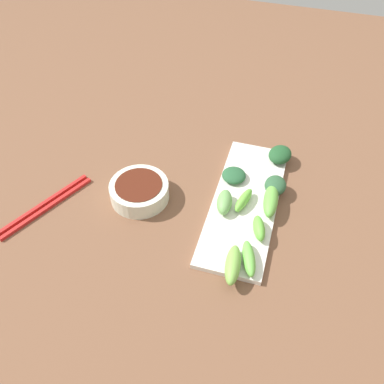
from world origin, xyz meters
The scene contains 13 objects.
tabletop centered at (0.00, 0.00, 0.01)m, with size 2.10×2.10×0.02m, color brown.
sauce_bowl centered at (-0.10, -0.03, 0.04)m, with size 0.13×0.13×0.04m.
serving_plate centered at (0.12, 0.01, 0.03)m, with size 0.14×0.38×0.01m, color silver.
broccoli_stalk_0 centered at (0.16, -0.14, 0.04)m, with size 0.02×0.08×0.02m, color #67BA48.
broccoli_stalk_1 centered at (0.12, 0.00, 0.04)m, with size 0.02×0.07×0.03m, color #6AB73F.
broccoli_leafy_2 centered at (0.17, 0.16, 0.05)m, with size 0.05×0.06×0.03m, color #1F4E27.
broccoli_stalk_3 centered at (0.14, -0.17, 0.05)m, with size 0.03×0.09×0.03m, color #79B34A.
broccoli_leafy_4 centered at (0.18, 0.06, 0.05)m, with size 0.05×0.06×0.03m, color #2D5735.
broccoli_stalk_5 centered at (0.17, -0.07, 0.05)m, with size 0.02×0.06×0.03m, color #64BA3E.
broccoli_stalk_6 centered at (0.08, -0.02, 0.05)m, with size 0.03×0.07×0.03m, color #6CA558.
broccoli_stalk_7 centered at (0.18, 0.01, 0.05)m, with size 0.03×0.10×0.03m, color #64AD44.
broccoli_leafy_8 centered at (0.08, 0.07, 0.04)m, with size 0.05×0.05×0.02m, color #255732.
chopsticks centered at (-0.29, -0.12, 0.02)m, with size 0.12×0.22×0.01m.
Camera 1 is at (0.18, -0.61, 0.72)m, focal length 39.63 mm.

